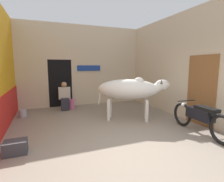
{
  "coord_description": "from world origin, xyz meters",
  "views": [
    {
      "loc": [
        -1.69,
        -2.93,
        1.78
      ],
      "look_at": [
        0.35,
        2.22,
        0.98
      ],
      "focal_mm": 28.0,
      "sensor_mm": 36.0,
      "label": 1
    }
  ],
  "objects_px": {
    "motorcycle_near": "(200,117)",
    "crate": "(15,147)",
    "plastic_stool": "(71,104)",
    "cow": "(130,90)",
    "bucket": "(23,113)",
    "shopkeeper_seated": "(65,96)"
  },
  "relations": [
    {
      "from": "shopkeeper_seated",
      "to": "bucket",
      "type": "xyz_separation_m",
      "value": [
        -1.51,
        -0.45,
        -0.46
      ]
    },
    {
      "from": "cow",
      "to": "plastic_stool",
      "type": "relative_size",
      "value": 5.64
    },
    {
      "from": "motorcycle_near",
      "to": "bucket",
      "type": "distance_m",
      "value": 5.67
    },
    {
      "from": "plastic_stool",
      "to": "crate",
      "type": "bearing_deg",
      "value": -115.95
    },
    {
      "from": "motorcycle_near",
      "to": "plastic_stool",
      "type": "height_order",
      "value": "motorcycle_near"
    },
    {
      "from": "shopkeeper_seated",
      "to": "crate",
      "type": "bearing_deg",
      "value": -112.46
    },
    {
      "from": "cow",
      "to": "plastic_stool",
      "type": "bearing_deg",
      "value": 126.26
    },
    {
      "from": "shopkeeper_seated",
      "to": "bucket",
      "type": "relative_size",
      "value": 4.4
    },
    {
      "from": "motorcycle_near",
      "to": "plastic_stool",
      "type": "xyz_separation_m",
      "value": [
        -2.71,
        3.96,
        -0.25
      ]
    },
    {
      "from": "bucket",
      "to": "motorcycle_near",
      "type": "bearing_deg",
      "value": -37.63
    },
    {
      "from": "plastic_stool",
      "to": "crate",
      "type": "height_order",
      "value": "plastic_stool"
    },
    {
      "from": "plastic_stool",
      "to": "crate",
      "type": "relative_size",
      "value": 0.91
    },
    {
      "from": "cow",
      "to": "shopkeeper_seated",
      "type": "distance_m",
      "value": 2.86
    },
    {
      "from": "motorcycle_near",
      "to": "crate",
      "type": "bearing_deg",
      "value": 172.32
    },
    {
      "from": "bucket",
      "to": "cow",
      "type": "bearing_deg",
      "value": -26.43
    },
    {
      "from": "cow",
      "to": "motorcycle_near",
      "type": "distance_m",
      "value": 2.17
    },
    {
      "from": "crate",
      "to": "cow",
      "type": "bearing_deg",
      "value": 20.25
    },
    {
      "from": "plastic_stool",
      "to": "shopkeeper_seated",
      "type": "bearing_deg",
      "value": -169.04
    },
    {
      "from": "cow",
      "to": "crate",
      "type": "height_order",
      "value": "cow"
    },
    {
      "from": "motorcycle_near",
      "to": "cow",
      "type": "bearing_deg",
      "value": 121.98
    },
    {
      "from": "motorcycle_near",
      "to": "crate",
      "type": "distance_m",
      "value": 4.4
    },
    {
      "from": "shopkeeper_seated",
      "to": "crate",
      "type": "relative_size",
      "value": 2.6
    }
  ]
}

